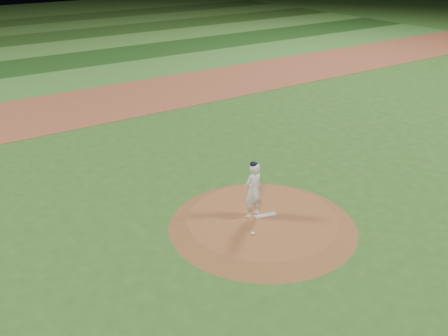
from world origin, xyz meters
The scene contains 9 objects.
ground centered at (0.00, 0.00, 0.00)m, with size 120.00×120.00×0.00m, color #30601F.
infield_dirt_band centered at (0.00, 14.00, 0.01)m, with size 70.00×6.00×0.02m, color #984C2F.
outfield_stripe_0 centered at (0.00, 19.50, 0.01)m, with size 70.00×5.00×0.02m, color #3C7D2D.
outfield_stripe_1 centered at (0.00, 24.50, 0.01)m, with size 70.00×5.00×0.02m, color #1A4415.
outfield_stripe_2 centered at (0.00, 29.50, 0.01)m, with size 70.00×5.00×0.02m, color #417B2C.
pitchers_mound centered at (0.00, 0.00, 0.12)m, with size 5.50×5.50×0.25m, color brown.
pitching_rubber centered at (0.14, 0.06, 0.27)m, with size 0.65×0.16×0.03m, color beige.
rosin_bag centered at (-0.77, -0.54, 0.28)m, with size 0.12×0.12×0.06m, color white.
pitcher_on_mound centered at (-0.17, 0.27, 1.11)m, with size 0.66×0.47×1.75m.
Camera 1 is at (-8.04, -9.78, 7.69)m, focal length 40.00 mm.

